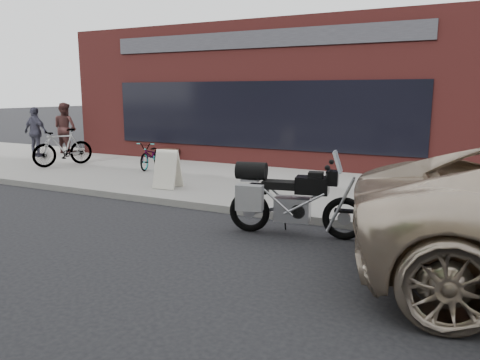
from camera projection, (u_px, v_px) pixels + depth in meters
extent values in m
plane|color=black|center=(86.00, 291.00, 5.67)|extent=(120.00, 120.00, 0.00)
cube|color=gray|center=(291.00, 185.00, 11.79)|extent=(44.00, 6.00, 0.15)
cube|color=#531D1A|center=(308.00, 95.00, 18.41)|extent=(14.00, 10.00, 4.50)
cube|color=black|center=(253.00, 115.00, 14.10)|extent=(10.00, 0.08, 2.00)
cube|color=#27262B|center=(254.00, 39.00, 13.70)|extent=(10.00, 0.08, 0.50)
torus|color=black|center=(249.00, 212.00, 8.04)|extent=(0.72, 0.24, 0.71)
torus|color=black|center=(344.00, 218.00, 7.60)|extent=(0.72, 0.24, 0.71)
cube|color=#B7B7BC|center=(292.00, 209.00, 7.82)|extent=(0.63, 0.42, 0.40)
cube|color=black|center=(312.00, 185.00, 7.65)|extent=(0.59, 0.43, 0.28)
cube|color=black|center=(280.00, 185.00, 7.80)|extent=(0.63, 0.40, 0.13)
cube|color=black|center=(259.00, 188.00, 7.92)|extent=(0.36, 0.29, 0.15)
cube|color=black|center=(332.00, 178.00, 7.53)|extent=(0.23, 0.29, 0.23)
cube|color=silver|center=(338.00, 162.00, 7.46)|extent=(0.21, 0.34, 0.36)
cylinder|color=black|center=(328.00, 173.00, 7.54)|extent=(0.17, 0.74, 0.03)
cube|color=#B7B7BC|center=(251.00, 179.00, 7.93)|extent=(0.35, 0.37, 0.03)
cube|color=gray|center=(249.00, 198.00, 7.70)|extent=(0.47, 0.27, 0.43)
cylinder|color=black|center=(251.00, 171.00, 7.90)|extent=(0.56, 0.39, 0.30)
cylinder|color=#B7B7BC|center=(270.00, 209.00, 8.11)|extent=(0.60, 0.19, 0.21)
imported|color=gray|center=(151.00, 155.00, 13.79)|extent=(0.91, 1.59, 0.79)
imported|color=gray|center=(63.00, 147.00, 14.28)|extent=(1.13, 1.94, 1.12)
cube|color=white|center=(165.00, 170.00, 10.87)|extent=(0.59, 0.33, 0.90)
cube|color=white|center=(170.00, 168.00, 11.09)|extent=(0.59, 0.33, 0.90)
cylinder|color=black|center=(169.00, 155.00, 15.52)|extent=(0.06, 0.06, 0.33)
cylinder|color=#432B1F|center=(169.00, 150.00, 15.49)|extent=(0.65, 0.65, 0.04)
imported|color=#442624|center=(65.00, 128.00, 17.22)|extent=(0.91, 0.71, 1.85)
imported|color=#373645|center=(36.00, 132.00, 16.24)|extent=(1.02, 0.43, 1.73)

